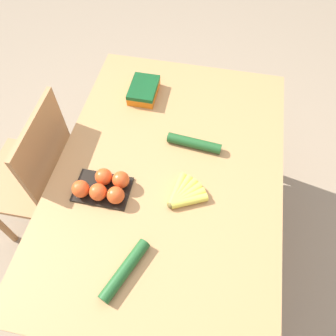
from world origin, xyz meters
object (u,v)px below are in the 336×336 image
tomato_pack (104,187)px  cucumber_near (194,143)px  chair (37,177)px  banana_bunch (184,195)px  cucumber_far (125,270)px  carrot_bag (144,89)px

tomato_pack → cucumber_near: (0.29, -0.31, -0.02)m
tomato_pack → cucumber_near: size_ratio=0.93×
chair → cucumber_near: (0.15, -0.74, 0.27)m
banana_bunch → tomato_pack: tomato_pack is taller
cucumber_near → cucumber_far: 0.60m
chair → tomato_pack: 0.54m
cucumber_far → carrot_bag: bearing=9.5°
banana_bunch → cucumber_near: size_ratio=0.67×
carrot_bag → cucumber_far: 0.85m
chair → carrot_bag: chair is taller
banana_bunch → cucumber_far: 0.36m
tomato_pack → cucumber_far: 0.33m
cucumber_near → cucumber_far: size_ratio=1.02×
tomato_pack → carrot_bag: size_ratio=1.25×
carrot_bag → cucumber_near: (-0.26, -0.29, -0.01)m
banana_bunch → cucumber_near: bearing=-0.1°
chair → cucumber_near: bearing=101.0°
banana_bunch → tomato_pack: bearing=97.2°
tomato_pack → chair: bearing=72.5°
chair → cucumber_near: size_ratio=3.91×
tomato_pack → cucumber_far: size_ratio=0.94×
carrot_bag → cucumber_near: carrot_bag is taller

